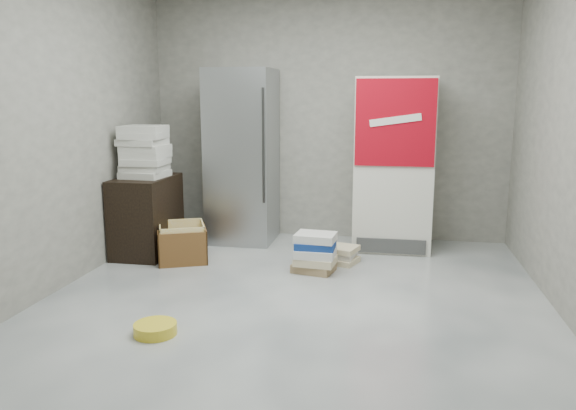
% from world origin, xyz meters
% --- Properties ---
extents(ground, '(5.00, 5.00, 0.00)m').
position_xyz_m(ground, '(0.00, 0.00, 0.00)').
color(ground, silver).
rests_on(ground, ground).
extents(room_shell, '(4.04, 5.04, 2.82)m').
position_xyz_m(room_shell, '(0.00, 0.00, 1.80)').
color(room_shell, '#9D988D').
rests_on(room_shell, ground).
extents(steel_fridge, '(0.70, 0.72, 1.90)m').
position_xyz_m(steel_fridge, '(-0.90, 2.13, 0.95)').
color(steel_fridge, '#B0B3B9').
rests_on(steel_fridge, ground).
extents(coke_cooler, '(0.80, 0.73, 1.80)m').
position_xyz_m(coke_cooler, '(0.75, 2.12, 0.90)').
color(coke_cooler, silver).
rests_on(coke_cooler, ground).
extents(wood_shelf, '(0.50, 0.80, 0.80)m').
position_xyz_m(wood_shelf, '(-1.73, 1.40, 0.40)').
color(wood_shelf, black).
rests_on(wood_shelf, ground).
extents(supply_box_stack, '(0.44, 0.44, 0.52)m').
position_xyz_m(supply_box_stack, '(-1.72, 1.40, 1.06)').
color(supply_box_stack, silver).
rests_on(supply_box_stack, wood_shelf).
extents(phonebook_stack_main, '(0.42, 0.36, 0.37)m').
position_xyz_m(phonebook_stack_main, '(0.06, 1.09, 0.18)').
color(phonebook_stack_main, '#927651').
rests_on(phonebook_stack_main, ground).
extents(phonebook_stack_side, '(0.44, 0.39, 0.16)m').
position_xyz_m(phonebook_stack_side, '(0.24, 1.45, 0.08)').
color(phonebook_stack_side, beige).
rests_on(phonebook_stack_side, ground).
extents(cardboard_box, '(0.61, 0.61, 0.38)m').
position_xyz_m(cardboard_box, '(-1.29, 1.22, 0.15)').
color(cardboard_box, gold).
rests_on(cardboard_box, ground).
extents(bucket_lid, '(0.31, 0.31, 0.08)m').
position_xyz_m(bucket_lid, '(-0.83, -0.49, 0.04)').
color(bucket_lid, yellow).
rests_on(bucket_lid, ground).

